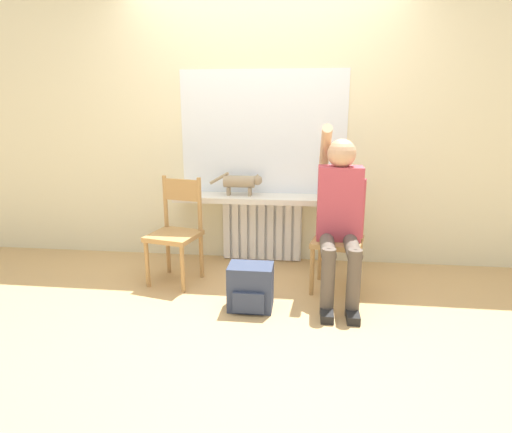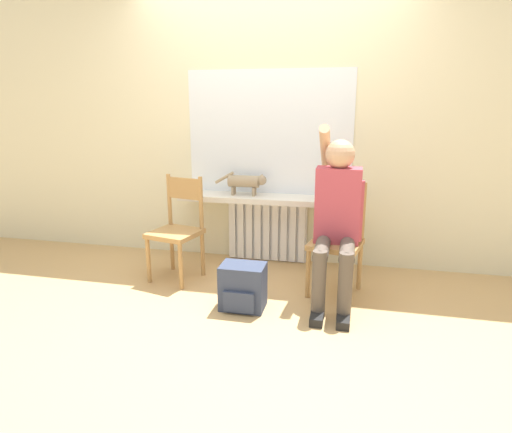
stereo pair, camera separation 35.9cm
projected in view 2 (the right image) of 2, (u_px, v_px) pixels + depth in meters
ground_plane at (236, 313)px, 3.11m from camera, size 12.00×12.00×0.00m
wall_with_window at (270, 118)px, 3.93m from camera, size 7.00×0.06×2.70m
radiator at (267, 230)px, 4.12m from camera, size 0.76×0.08×0.61m
windowsill at (265, 199)px, 3.93m from camera, size 1.59×0.32×0.05m
window_glass at (269, 133)px, 3.93m from camera, size 1.53×0.01×1.12m
chair_left at (178, 228)px, 3.66m from camera, size 0.46×0.46×0.88m
chair_right at (337, 238)px, 3.37m from camera, size 0.45×0.45×0.88m
person at (337, 214)px, 3.20m from camera, size 0.36×1.01×1.34m
cat at (246, 181)px, 3.93m from camera, size 0.49×0.11×0.22m
backpack at (243, 287)px, 3.15m from camera, size 0.32×0.26×0.34m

